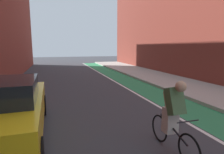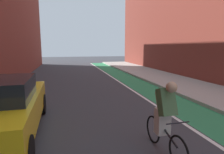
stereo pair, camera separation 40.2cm
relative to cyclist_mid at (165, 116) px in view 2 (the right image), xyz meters
name	(u,v)px [view 2 (the right image)]	position (x,y,z in m)	size (l,w,h in m)	color
ground_plane	(96,102)	(-0.80, 4.09, -0.85)	(74.56, 74.56, 0.00)	#38383D
bike_lane_paint	(146,88)	(2.30, 6.09, -0.85)	(1.60, 33.89, 0.00)	#2D8451
lane_divider_stripe	(131,89)	(1.40, 6.09, -0.84)	(0.12, 33.89, 0.00)	white
sidewalk_right	(185,85)	(4.75, 6.09, -0.78)	(3.30, 33.89, 0.14)	#A8A59E
building_facade_right	(208,12)	(7.60, 8.09, 3.78)	(2.40, 29.89, 9.25)	brown
cyclist_mid	(165,116)	(0.00, 0.00, 0.00)	(0.48, 1.70, 1.60)	black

